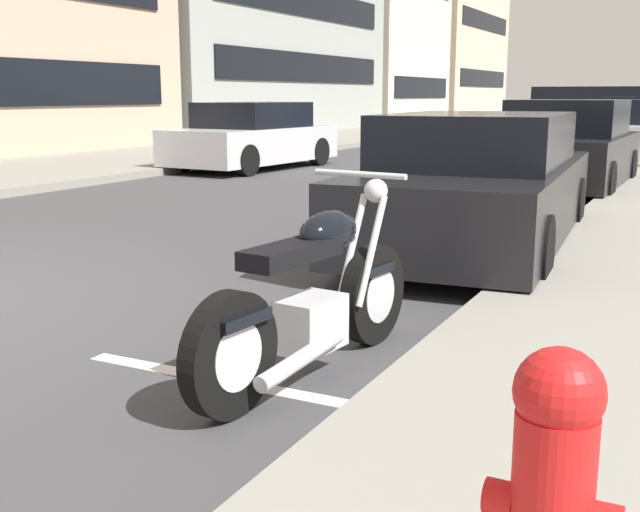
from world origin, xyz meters
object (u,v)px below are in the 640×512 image
object	(u,v)px
crossing_truck	(587,110)
parked_motorcycle	(313,301)
parked_car_at_intersection	(568,148)
fire_hydrant	(553,481)
parked_car_near_corner	(620,134)
parked_car_mid_block	(633,125)
car_opposite_curb	(253,137)
parked_car_far_down_curb	(478,186)

from	to	relation	value
crossing_truck	parked_motorcycle	bearing A→B (deg)	93.51
parked_car_at_intersection	fire_hydrant	size ratio (longest dim) A/B	5.23
parked_car_near_corner	crossing_truck	distance (m)	13.10
parked_motorcycle	parked_car_mid_block	size ratio (longest dim) A/B	0.49
crossing_truck	fire_hydrant	xyz separation A→B (m)	(-30.15, -4.25, -0.43)
parked_motorcycle	crossing_truck	size ratio (longest dim) A/B	0.36
parked_car_mid_block	crossing_truck	world-z (taller)	crossing_truck
parked_car_near_corner	fire_hydrant	distance (m)	17.39
parked_car_at_intersection	parked_car_mid_block	world-z (taller)	parked_car_mid_block
parked_motorcycle	crossing_truck	bearing A→B (deg)	12.06
car_opposite_curb	parked_car_at_intersection	bearing A→B (deg)	85.00
fire_hydrant	parked_car_at_intersection	bearing A→B (deg)	9.25
parked_car_mid_block	fire_hydrant	world-z (taller)	parked_car_mid_block
parked_car_near_corner	parked_car_mid_block	bearing A→B (deg)	1.52
parked_car_mid_block	crossing_truck	xyz separation A→B (m)	(7.02, 2.31, 0.28)
parked_car_near_corner	parked_car_at_intersection	bearing A→B (deg)	177.10
parked_car_far_down_curb	parked_car_at_intersection	bearing A→B (deg)	-3.32
parked_car_mid_block	fire_hydrant	bearing A→B (deg)	-178.24
parked_car_mid_block	car_opposite_curb	bearing A→B (deg)	145.02
parked_car_far_down_curb	parked_car_mid_block	xyz separation A→B (m)	(17.32, 0.13, 0.04)
parked_motorcycle	fire_hydrant	distance (m)	2.42
parked_car_far_down_curb	parked_car_at_intersection	distance (m)	5.64
parked_car_at_intersection	parked_car_near_corner	world-z (taller)	parked_car_at_intersection
parked_motorcycle	fire_hydrant	world-z (taller)	parked_motorcycle
parked_car_near_corner	crossing_truck	xyz separation A→B (m)	(12.84, 2.57, 0.31)
parked_motorcycle	parked_car_near_corner	size ratio (longest dim) A/B	0.45
parked_car_far_down_curb	crossing_truck	size ratio (longest dim) A/B	0.84
parked_car_far_down_curb	fire_hydrant	world-z (taller)	parked_car_far_down_curb
parked_car_near_corner	parked_car_mid_block	size ratio (longest dim) A/B	1.08
car_opposite_curb	parked_car_near_corner	bearing A→B (deg)	128.64
parked_motorcycle	parked_car_far_down_curb	world-z (taller)	parked_car_far_down_curb
parked_car_far_down_curb	fire_hydrant	size ratio (longest dim) A/B	6.05
parked_car_mid_block	fire_hydrant	xyz separation A→B (m)	(-23.13, -1.94, -0.14)
crossing_truck	car_opposite_curb	distance (m)	18.21
parked_car_at_intersection	crossing_truck	bearing A→B (deg)	8.31
car_opposite_curb	parked_car_mid_block	bearing A→B (deg)	151.69
parked_motorcycle	parked_car_far_down_curb	bearing A→B (deg)	9.34
parked_car_at_intersection	fire_hydrant	xyz separation A→B (m)	(-11.45, -1.86, -0.14)
car_opposite_curb	fire_hydrant	world-z (taller)	car_opposite_curb
crossing_truck	parked_car_far_down_curb	bearing A→B (deg)	93.96
parked_car_near_corner	fire_hydrant	bearing A→B (deg)	-175.53
parked_car_at_intersection	car_opposite_curb	distance (m)	6.80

